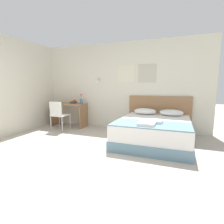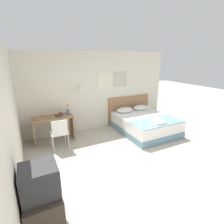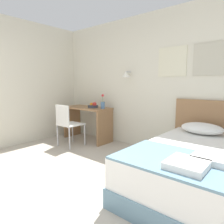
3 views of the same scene
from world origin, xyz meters
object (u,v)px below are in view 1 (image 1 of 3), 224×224
Objects in this scene: throw_blanket at (151,124)px; folded_towel_near_foot at (155,121)px; bed at (154,131)px; folded_towel_mid_bed at (147,123)px; pillow_left at (145,111)px; fruit_bowl at (74,102)px; headboard at (159,114)px; desk_chair at (58,114)px; desk at (69,110)px; pillow_right at (171,113)px; flower_vase at (81,101)px.

folded_towel_near_foot is at bearing 66.59° from throw_blanket.
folded_towel_mid_bed is (-0.06, -0.72, 0.33)m from bed.
pillow_left is 2.69× the size of fruit_bowl.
headboard reaches higher than desk_chair.
pillow_left reaches higher than folded_towel_near_foot.
desk is at bearing 166.25° from bed.
headboard is 2.89m from desk.
folded_towel_near_foot is (-0.29, -1.18, -0.03)m from pillow_right.
fruit_bowl is (-2.74, 1.15, 0.21)m from folded_towel_near_foot.
pillow_right is 0.39× the size of throw_blanket.
pillow_right is at bearing 0.38° from flower_vase.
flower_vase is (-2.33, 1.44, 0.27)m from folded_towel_mid_bed.
desk is at bearing -173.42° from headboard.
fruit_bowl reaches higher than folded_towel_near_foot.
pillow_left is 1.99× the size of folded_towel_near_foot.
folded_towel_mid_bed is at bearing -26.88° from desk.
bed is 2.96m from desk.
desk is (-2.81, 1.42, -0.07)m from folded_towel_mid_bed.
flower_vase is (0.41, 0.65, 0.35)m from desk_chair.
throw_blanket is 0.16m from folded_towel_mid_bed.
headboard is 2.83× the size of pillow_right.
pillow_left is 0.39× the size of throw_blanket.
desk is at bearing 155.90° from throw_blanket.
throw_blanket reaches higher than bed.
desk_chair is (-2.81, -0.96, 0.00)m from headboard.
desk_chair is at bearing 166.91° from throw_blanket.
folded_towel_near_foot is 0.27× the size of desk.
throw_blanket is 2.74m from flower_vase.
bed is 2.28× the size of desk_chair.
desk reaches higher than pillow_right.
bed is at bearing -115.39° from pillow_right.
throw_blanket is 3.14m from desk.
pillow_right is at bearing 0.66° from fruit_bowl.
throw_blanket is 0.16m from folded_towel_near_foot.
pillow_right is at bearing 76.20° from folded_towel_near_foot.
throw_blanket is (0.00, -0.58, 0.29)m from bed.
flower_vase reaches higher than folded_towel_mid_bed.
pillow_right is at bearing 0.00° from pillow_left.
desk_chair reaches higher than pillow_left.
fruit_bowl is (-2.68, 0.70, 0.55)m from bed.
pillow_right is at bearing 74.29° from folded_towel_mid_bed.
bed is at bearing -1.46° from desk_chair.
pillow_left is at bearing 0.51° from flower_vase.
pillow_left is 2.55m from desk_chair.
folded_towel_mid_bed is at bearing -94.77° from bed.
pillow_right is (0.35, -0.29, 0.11)m from headboard.
flower_vase is at bearing 154.67° from folded_towel_near_foot.
folded_towel_mid_bed reaches higher than throw_blanket.
folded_towel_near_foot reaches higher than throw_blanket.
pillow_left and pillow_right have the same top height.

